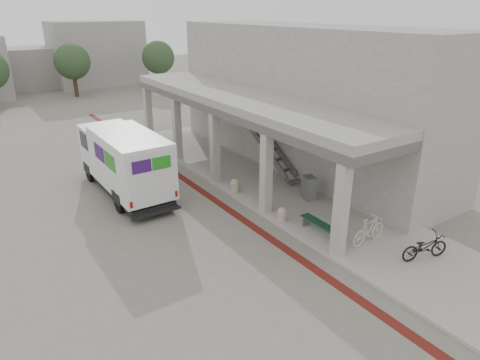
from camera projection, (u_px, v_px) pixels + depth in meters
ground at (228, 232)px, 15.97m from camera, size 120.00×120.00×0.00m
bike_lane_stripe at (223, 206)px, 18.03m from camera, size 0.35×40.00×0.01m
sidewalk at (309, 205)px, 17.99m from camera, size 4.40×28.00×0.12m
transit_building at (294, 100)px, 21.67m from camera, size 7.60×17.00×7.00m
distant_backdrop at (6, 64)px, 41.25m from camera, size 28.00×10.00×6.50m
tree_mid at (72, 62)px, 39.00m from camera, size 3.20×3.20×4.80m
tree_right at (158, 58)px, 42.32m from camera, size 3.20×3.20×4.80m
fedex_truck at (124, 160)px, 18.80m from camera, size 2.23×6.84×2.91m
bench at (320, 226)px, 15.48m from camera, size 0.42×1.80×0.42m
bollard_near at (282, 214)px, 16.46m from camera, size 0.36×0.36×0.54m
bollard_far at (235, 185)px, 19.02m from camera, size 0.41×0.41×0.61m
utility_cabinet at (309, 188)px, 18.27m from camera, size 0.58×0.69×1.01m
bicycle_black at (425, 247)px, 13.86m from camera, size 1.79×1.03×0.89m
bicycle_cream at (369, 230)px, 14.80m from camera, size 1.67×0.55×0.99m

